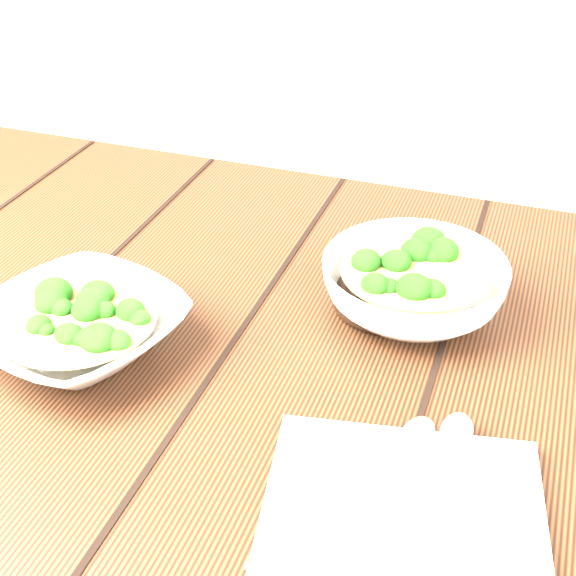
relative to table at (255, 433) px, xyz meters
The scene contains 7 objects.
table is the anchor object (origin of this frame).
soup_bowl_front 0.22m from the table, 158.57° to the right, with size 0.24×0.24×0.06m.
soup_bowl_back 0.23m from the table, 39.35° to the left, with size 0.20×0.20×0.07m.
trivet 0.20m from the table, 44.07° to the left, with size 0.12×0.12×0.03m, color black.
napkin 0.28m from the table, 41.05° to the right, with size 0.21×0.18×0.01m, color beige.
spoon_left 0.26m from the table, 34.31° to the right, with size 0.04×0.18×0.01m.
spoon_right 0.28m from the table, 26.62° to the right, with size 0.03×0.18×0.01m.
Camera 1 is at (0.25, -0.59, 1.24)m, focal length 50.00 mm.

